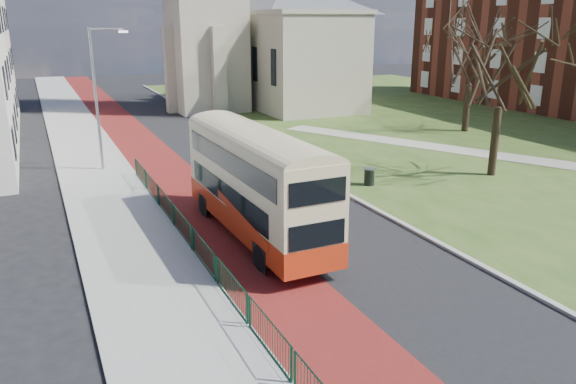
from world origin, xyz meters
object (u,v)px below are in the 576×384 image
bus (256,179)px  litter_bin (369,176)px  winter_tree_near (505,50)px  winter_tree_far (472,47)px  streetlamp (98,92)px

bus → litter_bin: size_ratio=11.07×
winter_tree_near → litter_bin: bearing=171.6°
bus → winter_tree_far: (23.42, 14.35, 4.06)m
winter_tree_near → winter_tree_far: (7.76, 11.05, -0.44)m
winter_tree_far → bus: bearing=-148.5°
bus → winter_tree_far: bearing=30.3°
winter_tree_far → litter_bin: size_ratio=10.03×
winter_tree_near → litter_bin: 9.93m
streetlamp → litter_bin: streetlamp is taller
winter_tree_near → litter_bin: size_ratio=10.70×
streetlamp → winter_tree_near: (19.90, -10.18, 2.36)m
winter_tree_far → litter_bin: (-15.24, -9.94, -6.00)m
streetlamp → winter_tree_near: 22.47m
bus → litter_bin: bus is taller
bus → winter_tree_near: size_ratio=1.03×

